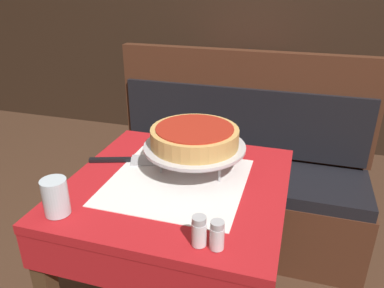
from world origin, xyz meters
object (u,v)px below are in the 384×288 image
(pizza_server, at_px, (127,160))
(pepper_shaker, at_px, (217,235))
(salt_shaker, at_px, (199,231))
(deep_dish_pizza, at_px, (195,136))
(dining_table_front, at_px, (178,208))
(condiment_caddy, at_px, (249,64))
(booth_bench, at_px, (234,187))
(water_glass_near, at_px, (56,197))
(pizza_pan_stand, at_px, (195,148))
(dining_table_rear, at_px, (237,85))

(pizza_server, xyz_separation_m, pepper_shaker, (0.41, -0.36, 0.03))
(salt_shaker, relative_size, pepper_shaker, 1.06)
(deep_dish_pizza, bearing_deg, salt_shaker, -71.94)
(deep_dish_pizza, bearing_deg, dining_table_front, -108.19)
(dining_table_front, distance_m, condiment_caddy, 1.60)
(dining_table_front, relative_size, condiment_caddy, 5.17)
(deep_dish_pizza, relative_size, pepper_shaker, 3.82)
(booth_bench, relative_size, salt_shaker, 16.62)
(pepper_shaker, relative_size, condiment_caddy, 0.53)
(dining_table_front, height_order, water_glass_near, water_glass_near)
(pizza_server, height_order, water_glass_near, water_glass_near)
(deep_dish_pizza, distance_m, salt_shaker, 0.40)
(dining_table_front, bearing_deg, pizza_server, 159.32)
(pizza_pan_stand, relative_size, deep_dish_pizza, 1.17)
(dining_table_rear, height_order, pepper_shaker, pepper_shaker)
(pizza_server, relative_size, salt_shaker, 3.11)
(dining_table_rear, bearing_deg, condiment_caddy, 21.09)
(water_glass_near, bearing_deg, dining_table_front, 45.25)
(dining_table_rear, height_order, pizza_pan_stand, pizza_pan_stand)
(pizza_server, distance_m, water_glass_near, 0.35)
(dining_table_rear, distance_m, deep_dish_pizza, 1.49)
(pizza_pan_stand, distance_m, salt_shaker, 0.39)
(pizza_pan_stand, bearing_deg, dining_table_rear, 94.62)
(dining_table_front, bearing_deg, pizza_pan_stand, 71.81)
(dining_table_rear, relative_size, condiment_caddy, 5.20)
(dining_table_front, relative_size, pizza_server, 2.96)
(deep_dish_pizza, distance_m, condiment_caddy, 1.50)
(dining_table_rear, relative_size, booth_bench, 0.56)
(dining_table_rear, xyz_separation_m, deep_dish_pizza, (0.12, -1.47, 0.23))
(pepper_shaker, bearing_deg, condiment_caddy, 96.68)
(deep_dish_pizza, height_order, salt_shaker, deep_dish_pizza)
(dining_table_rear, xyz_separation_m, water_glass_near, (-0.17, -1.83, 0.16))
(salt_shaker, bearing_deg, water_glass_near, 178.14)
(pepper_shaker, bearing_deg, dining_table_front, 125.41)
(condiment_caddy, bearing_deg, pizza_server, -97.34)
(dining_table_front, distance_m, deep_dish_pizza, 0.25)
(salt_shaker, height_order, condiment_caddy, condiment_caddy)
(pizza_server, bearing_deg, salt_shaker, -44.26)
(dining_table_front, height_order, salt_shaker, salt_shaker)
(pizza_server, height_order, salt_shaker, salt_shaker)
(water_glass_near, bearing_deg, pizza_pan_stand, 50.75)
(pepper_shaker, bearing_deg, dining_table_rear, 98.80)
(water_glass_near, xyz_separation_m, condiment_caddy, (0.24, 1.85, -0.02))
(dining_table_rear, relative_size, pizza_server, 2.98)
(booth_bench, bearing_deg, deep_dish_pizza, -93.07)
(dining_table_front, relative_size, booth_bench, 0.56)
(dining_table_rear, xyz_separation_m, booth_bench, (0.15, -0.83, -0.33))
(pizza_pan_stand, bearing_deg, pepper_shaker, -65.88)
(dining_table_front, bearing_deg, salt_shaker, -61.27)
(deep_dish_pizza, distance_m, water_glass_near, 0.47)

